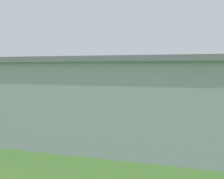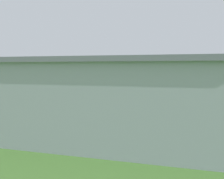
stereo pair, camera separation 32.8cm
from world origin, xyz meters
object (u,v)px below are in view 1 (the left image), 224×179
at_px(hangar, 41,96).
at_px(person_by_parked_cars, 22,101).
at_px(biplane, 125,83).
at_px(person_at_fence_line, 56,103).

height_order(hangar, person_by_parked_cars, hangar).
bearing_deg(biplane, hangar, 101.20).
bearing_deg(biplane, person_by_parked_cars, 63.51).
bearing_deg(biplane, person_at_fence_line, 80.34).
distance_m(hangar, person_by_parked_cars, 21.55).
xyz_separation_m(biplane, person_at_fence_line, (2.81, 16.53, -2.02)).
relative_size(hangar, person_by_parked_cars, 19.82).
distance_m(biplane, person_by_parked_cars, 18.74).
xyz_separation_m(hangar, biplane, (6.39, -32.27, -0.24)).
bearing_deg(person_by_parked_cars, hangar, 133.32).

